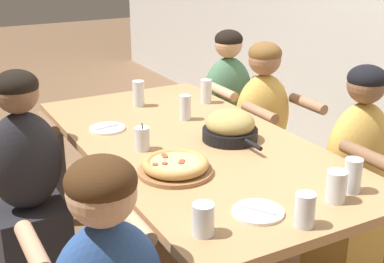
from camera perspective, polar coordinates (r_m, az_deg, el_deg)
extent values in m
cube|color=tan|center=(2.55, 0.00, -1.47)|extent=(1.91, 0.98, 0.04)
cube|color=#4C4C51|center=(3.34, -14.00, -3.95)|extent=(0.07, 0.07, 0.74)
cube|color=#4C4C51|center=(3.62, -0.81, -1.39)|extent=(0.07, 0.07, 0.74)
cylinder|color=#996B42|center=(2.21, -1.78, -4.25)|extent=(0.31, 0.31, 0.02)
torus|color=tan|center=(2.20, -1.79, -3.46)|extent=(0.28, 0.28, 0.04)
cylinder|color=#E5C675|center=(2.20, -1.79, -3.62)|extent=(0.23, 0.23, 0.03)
cylinder|color=#9E4C38|center=(2.19, -1.06, -3.14)|extent=(0.02, 0.02, 0.01)
cylinder|color=#9E4C38|center=(2.25, -3.01, -2.52)|extent=(0.02, 0.02, 0.01)
cylinder|color=#9E4C38|center=(2.23, -2.87, -2.70)|extent=(0.02, 0.02, 0.01)
cylinder|color=#9E4C38|center=(2.17, -1.17, -3.33)|extent=(0.02, 0.02, 0.01)
cylinder|color=#9E4C38|center=(2.17, -2.94, -3.41)|extent=(0.02, 0.02, 0.01)
cylinder|color=#9E4C38|center=(2.16, -3.96, -3.51)|extent=(0.02, 0.02, 0.01)
cylinder|color=black|center=(2.56, 4.07, -0.30)|extent=(0.27, 0.27, 0.06)
cylinder|color=black|center=(2.41, 6.54, -1.40)|extent=(0.12, 0.02, 0.02)
ellipsoid|color=tan|center=(2.54, 4.10, 0.92)|extent=(0.23, 0.23, 0.13)
cylinder|color=white|center=(1.92, 7.05, -8.51)|extent=(0.19, 0.19, 0.01)
cube|color=#B7B7BC|center=(1.91, 7.06, -8.27)|extent=(0.12, 0.08, 0.01)
cylinder|color=white|center=(2.73, -9.03, 0.32)|extent=(0.18, 0.18, 0.01)
cube|color=#B7B7BC|center=(2.73, -9.04, 0.50)|extent=(0.03, 0.13, 0.01)
cylinder|color=silver|center=(2.44, -5.33, -0.77)|extent=(0.07, 0.07, 0.11)
cylinder|color=#1EA8DB|center=(2.44, -5.32, -1.10)|extent=(0.06, 0.06, 0.08)
cylinder|color=black|center=(2.42, -5.19, -0.59)|extent=(0.01, 0.02, 0.14)
cylinder|color=silver|center=(3.12, 1.51, 4.30)|extent=(0.07, 0.07, 0.14)
cylinder|color=silver|center=(1.84, 11.96, -8.19)|extent=(0.07, 0.07, 0.12)
cylinder|color=silver|center=(1.86, 11.90, -8.90)|extent=(0.06, 0.06, 0.07)
cylinder|color=silver|center=(3.07, -5.73, 4.05)|extent=(0.07, 0.07, 0.15)
cylinder|color=black|center=(3.08, -5.71, 3.50)|extent=(0.06, 0.06, 0.09)
cylinder|color=silver|center=(2.12, 16.77, -4.52)|extent=(0.07, 0.07, 0.14)
cylinder|color=silver|center=(2.13, 16.70, -5.09)|extent=(0.06, 0.06, 0.09)
cylinder|color=silver|center=(2.83, -0.73, 2.57)|extent=(0.06, 0.06, 0.13)
cylinder|color=silver|center=(2.83, -0.72, 2.05)|extent=(0.05, 0.05, 0.08)
cylinder|color=silver|center=(2.03, 15.13, -5.68)|extent=(0.08, 0.08, 0.12)
cylinder|color=silver|center=(1.76, 1.21, -9.36)|extent=(0.07, 0.07, 0.11)
cylinder|color=silver|center=(1.77, 1.21, -9.96)|extent=(0.07, 0.07, 0.07)
sphere|color=tan|center=(1.54, -9.62, -6.41)|extent=(0.21, 0.21, 0.21)
ellipsoid|color=#422814|center=(1.53, -9.70, -5.20)|extent=(0.21, 0.21, 0.14)
cylinder|color=tan|center=(1.80, -16.64, -11.82)|extent=(0.28, 0.06, 0.06)
cylinder|color=tan|center=(1.88, -6.34, -9.57)|extent=(0.28, 0.06, 0.06)
cube|color=gold|center=(3.44, 7.14, -5.59)|extent=(0.32, 0.34, 0.42)
ellipsoid|color=gold|center=(3.27, 7.50, 1.78)|extent=(0.24, 0.36, 0.51)
sphere|color=#9E7051|center=(3.17, 7.78, 7.68)|extent=(0.19, 0.19, 0.19)
ellipsoid|color=brown|center=(3.17, 7.81, 8.27)|extent=(0.20, 0.20, 0.13)
cylinder|color=#9E7051|center=(3.18, 12.24, 2.92)|extent=(0.28, 0.06, 0.06)
cylinder|color=#9E7051|center=(2.98, 7.22, 2.03)|extent=(0.28, 0.06, 0.06)
cube|color=gold|center=(2.92, 16.31, -11.35)|extent=(0.32, 0.34, 0.42)
ellipsoid|color=gold|center=(2.70, 17.31, -2.55)|extent=(0.24, 0.36, 0.54)
sphere|color=brown|center=(2.59, 18.12, 4.75)|extent=(0.18, 0.18, 0.18)
ellipsoid|color=black|center=(2.59, 18.19, 5.42)|extent=(0.18, 0.18, 0.12)
cylinder|color=brown|center=(2.42, 18.15, -2.48)|extent=(0.28, 0.06, 0.06)
cube|color=#232328|center=(2.92, -16.45, -11.38)|extent=(0.32, 0.34, 0.42)
ellipsoid|color=#232328|center=(2.71, -17.41, -3.02)|extent=(0.24, 0.36, 0.50)
sphere|color=brown|center=(2.60, -18.20, 3.99)|extent=(0.20, 0.20, 0.20)
ellipsoid|color=black|center=(2.59, -18.28, 4.75)|extent=(0.21, 0.21, 0.14)
cylinder|color=brown|center=(2.90, -15.18, 0.81)|extent=(0.28, 0.06, 0.06)
cube|color=#477556|center=(3.74, 3.63, -3.29)|extent=(0.32, 0.34, 0.42)
ellipsoid|color=#477556|center=(3.57, 3.79, 3.75)|extent=(0.24, 0.36, 0.53)
sphere|color=tan|center=(3.49, 3.93, 9.28)|extent=(0.18, 0.18, 0.18)
ellipsoid|color=black|center=(3.49, 3.94, 9.78)|extent=(0.18, 0.18, 0.13)
cylinder|color=tan|center=(3.48, 8.05, 4.99)|extent=(0.28, 0.06, 0.06)
cylinder|color=tan|center=(3.29, 3.22, 4.28)|extent=(0.28, 0.06, 0.06)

